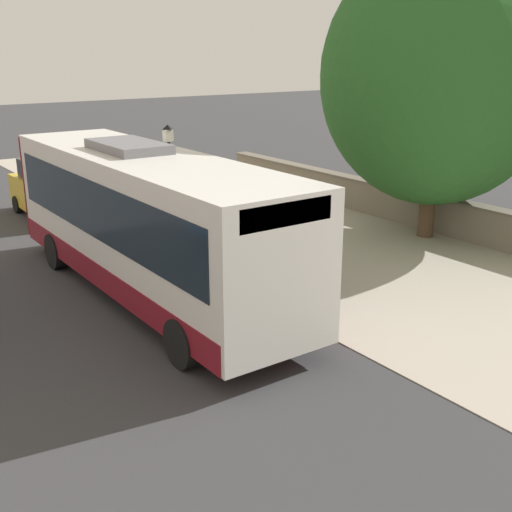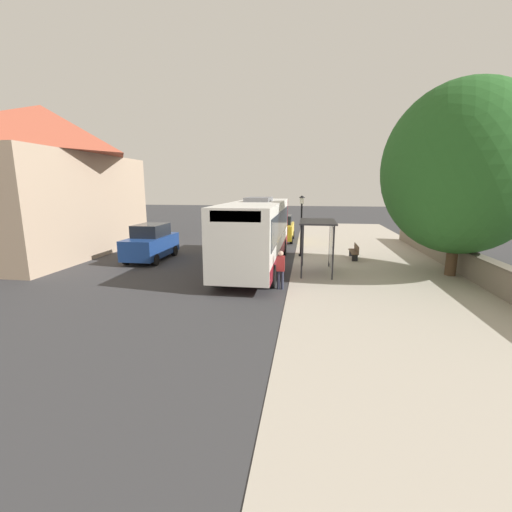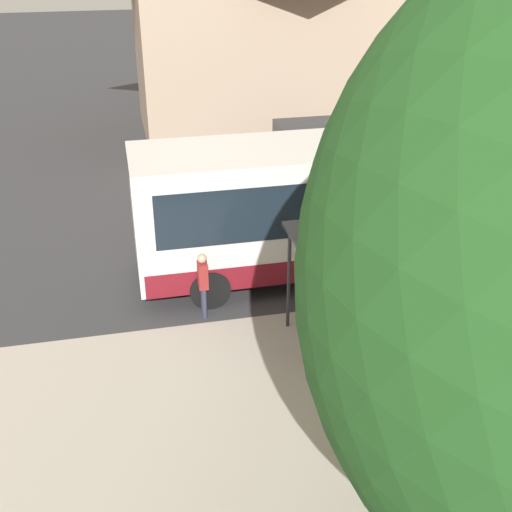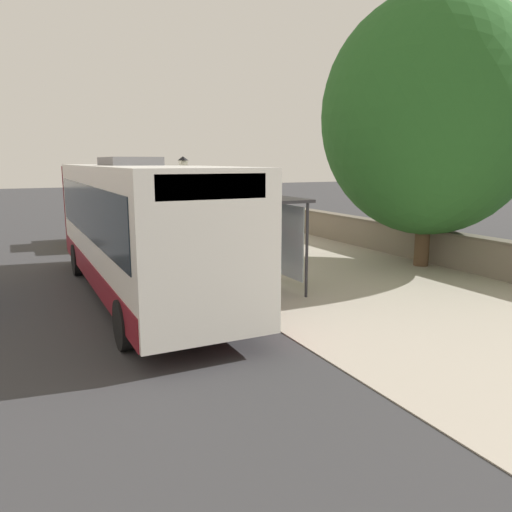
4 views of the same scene
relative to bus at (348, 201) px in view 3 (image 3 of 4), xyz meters
The scene contains 7 objects.
ground_plane 3.09m from the bus, 143.95° to the right, with size 120.00×120.00×0.00m, color #353538.
background_building 13.74m from the bus, ahead, with size 7.29×12.64×9.11m.
bus is the anchor object (origin of this frame).
bus_shelter 3.49m from the bus, 165.43° to the left, with size 1.74×3.01×2.64m.
pedestrian 4.47m from the bus, 111.96° to the left, with size 0.34×0.22×1.67m.
street_lamp_near 3.92m from the bus, 126.48° to the right, with size 0.28×0.28×3.79m.
parked_car_far_lane 6.58m from the bus, ahead, with size 1.96×4.26×2.13m.
Camera 3 is at (-12.54, 7.05, 8.42)m, focal length 45.00 mm.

